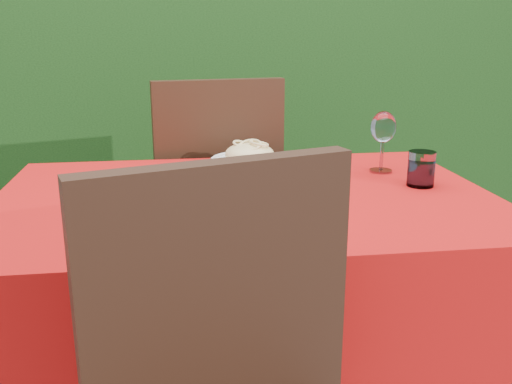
{
  "coord_description": "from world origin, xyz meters",
  "views": [
    {
      "loc": [
        -0.17,
        -1.38,
        1.16
      ],
      "look_at": [
        0.02,
        -0.05,
        0.77
      ],
      "focal_mm": 40.0,
      "sensor_mm": 36.0,
      "label": 1
    }
  ],
  "objects": [
    {
      "name": "hedge",
      "position": [
        0.0,
        1.55,
        0.92
      ],
      "size": [
        3.2,
        0.55,
        1.78
      ],
      "color": "black",
      "rests_on": "ground"
    },
    {
      "name": "dining_table",
      "position": [
        0.0,
        0.0,
        0.6
      ],
      "size": [
        1.26,
        0.86,
        0.75
      ],
      "color": "#4A2717",
      "rests_on": "ground"
    },
    {
      "name": "chair_far",
      "position": [
        -0.04,
        0.63,
        0.57
      ],
      "size": [
        0.51,
        0.51,
        0.99
      ],
      "rotation": [
        0.0,
        0.0,
        3.28
      ],
      "color": "black",
      "rests_on": "ground"
    },
    {
      "name": "pizza_plate",
      "position": [
        -0.0,
        -0.17,
        0.78
      ],
      "size": [
        0.36,
        0.36,
        0.07
      ],
      "rotation": [
        0.0,
        0.0,
        0.01
      ],
      "color": "white",
      "rests_on": "dining_table"
    },
    {
      "name": "pasta_plate",
      "position": [
        0.05,
        0.31,
        0.77
      ],
      "size": [
        0.25,
        0.25,
        0.07
      ],
      "rotation": [
        0.0,
        0.0,
        -0.07
      ],
      "color": "white",
      "rests_on": "dining_table"
    },
    {
      "name": "water_glass",
      "position": [
        0.47,
        0.01,
        0.79
      ],
      "size": [
        0.07,
        0.07,
        0.09
      ],
      "color": "silver",
      "rests_on": "dining_table"
    },
    {
      "name": "wine_glass",
      "position": [
        0.42,
        0.18,
        0.87
      ],
      "size": [
        0.07,
        0.07,
        0.18
      ],
      "color": "silver",
      "rests_on": "dining_table"
    },
    {
      "name": "fork",
      "position": [
        -0.28,
        -0.11,
        0.75
      ],
      "size": [
        0.06,
        0.18,
        0.0
      ],
      "primitive_type": "cube",
      "rotation": [
        0.0,
        0.0,
        0.21
      ],
      "color": "silver",
      "rests_on": "dining_table"
    }
  ]
}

